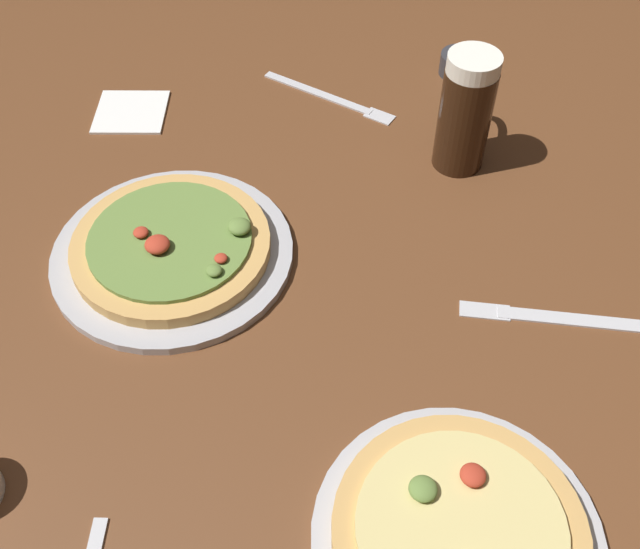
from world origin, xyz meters
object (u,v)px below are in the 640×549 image
object	(u,v)px
pizza_plate_near	(459,534)
napkin_folded	(131,111)
fork_left	(331,97)
pizza_plate_far	(172,249)
beer_mug_amber	(465,111)
knife_right	(560,318)
ramekin_sauce	(459,64)

from	to	relation	value
pizza_plate_near	napkin_folded	xyz separation A→B (m)	(-0.21, 0.76, -0.01)
napkin_folded	fork_left	size ratio (longest dim) A/B	0.57
pizza_plate_far	beer_mug_amber	size ratio (longest dim) A/B	1.76
knife_right	napkin_folded	bearing A→B (deg)	128.24
beer_mug_amber	napkin_folded	size ratio (longest dim) A/B	1.64
pizza_plate_near	beer_mug_amber	bearing A→B (deg)	66.10
pizza_plate_near	napkin_folded	bearing A→B (deg)	105.30
pizza_plate_far	fork_left	world-z (taller)	pizza_plate_far
ramekin_sauce	napkin_folded	bearing A→B (deg)	174.62
beer_mug_amber	napkin_folded	world-z (taller)	beer_mug_amber
pizza_plate_near	fork_left	world-z (taller)	pizza_plate_near
pizza_plate_near	ramekin_sauce	xyz separation A→B (m)	(0.32, 0.71, 0.00)
pizza_plate_near	pizza_plate_far	world-z (taller)	pizza_plate_far
napkin_folded	pizza_plate_far	bearing A→B (deg)	-87.82
fork_left	ramekin_sauce	bearing A→B (deg)	1.45
fork_left	knife_right	world-z (taller)	same
pizza_plate_near	knife_right	bearing A→B (deg)	42.90
beer_mug_amber	napkin_folded	xyz separation A→B (m)	(-0.43, 0.25, -0.08)
pizza_plate_near	pizza_plate_far	bearing A→B (deg)	113.86
pizza_plate_near	beer_mug_amber	distance (m)	0.56
knife_right	beer_mug_amber	bearing A→B (deg)	89.71
beer_mug_amber	ramekin_sauce	size ratio (longest dim) A/B	2.75
napkin_folded	knife_right	bearing A→B (deg)	-51.76
beer_mug_amber	knife_right	size ratio (longest dim) A/B	0.76
beer_mug_amber	fork_left	distance (m)	0.25
knife_right	ramekin_sauce	bearing A→B (deg)	79.73
pizza_plate_near	ramekin_sauce	size ratio (longest dim) A/B	4.40
napkin_folded	pizza_plate_near	bearing A→B (deg)	-74.70
pizza_plate_far	napkin_folded	size ratio (longest dim) A/B	2.88
pizza_plate_near	fork_left	xyz separation A→B (m)	(0.10, 0.70, -0.01)
pizza_plate_far	ramekin_sauce	bearing A→B (deg)	27.58
beer_mug_amber	pizza_plate_near	bearing A→B (deg)	-113.90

